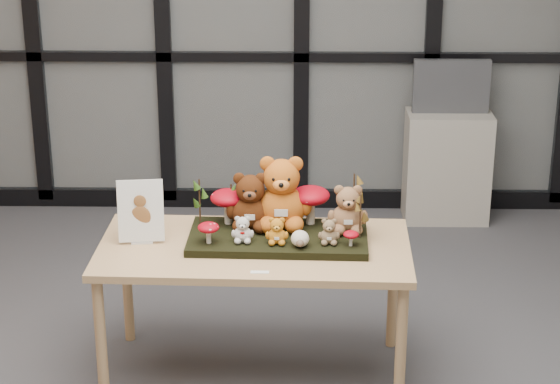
{
  "coord_description": "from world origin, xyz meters",
  "views": [
    {
      "loc": [
        0.41,
        -4.03,
        2.56
      ],
      "look_at": [
        0.35,
        0.21,
        0.96
      ],
      "focal_mm": 65.0,
      "sensor_mm": 36.0,
      "label": 1
    }
  ],
  "objects_px": {
    "diorama_tray": "(278,238)",
    "mushroom_front_right": "(351,238)",
    "cabinet": "(447,167)",
    "bear_brown_medium": "(250,198)",
    "mushroom_back_left": "(228,205)",
    "bear_pooh_yellow": "(281,188)",
    "mushroom_back_right": "(311,203)",
    "monitor": "(451,86)",
    "bear_small_yellow": "(277,229)",
    "bear_white_bow": "(243,228)",
    "sign_holder": "(141,214)",
    "display_table": "(254,259)",
    "plush_cream_hedgehog": "(300,238)",
    "bear_beige_small": "(329,230)",
    "bear_tan_back": "(348,206)",
    "mushroom_front_left": "(209,232)"
  },
  "relations": [
    {
      "from": "diorama_tray",
      "to": "mushroom_front_right",
      "type": "xyz_separation_m",
      "value": [
        0.33,
        -0.12,
        0.06
      ]
    },
    {
      "from": "cabinet",
      "to": "diorama_tray",
      "type": "bearing_deg",
      "value": -118.65
    },
    {
      "from": "bear_brown_medium",
      "to": "mushroom_back_left",
      "type": "height_order",
      "value": "bear_brown_medium"
    },
    {
      "from": "bear_pooh_yellow",
      "to": "mushroom_back_left",
      "type": "bearing_deg",
      "value": 176.3
    },
    {
      "from": "mushroom_back_right",
      "to": "monitor",
      "type": "height_order",
      "value": "monitor"
    },
    {
      "from": "bear_small_yellow",
      "to": "bear_brown_medium",
      "type": "bearing_deg",
      "value": 126.29
    },
    {
      "from": "bear_white_bow",
      "to": "cabinet",
      "type": "relative_size",
      "value": 0.19
    },
    {
      "from": "sign_holder",
      "to": "diorama_tray",
      "type": "bearing_deg",
      "value": -4.69
    },
    {
      "from": "bear_brown_medium",
      "to": "sign_holder",
      "type": "relative_size",
      "value": 1.0
    },
    {
      "from": "bear_pooh_yellow",
      "to": "bear_white_bow",
      "type": "distance_m",
      "value": 0.29
    },
    {
      "from": "display_table",
      "to": "cabinet",
      "type": "height_order",
      "value": "cabinet"
    },
    {
      "from": "diorama_tray",
      "to": "plush_cream_hedgehog",
      "type": "bearing_deg",
      "value": -51.17
    },
    {
      "from": "bear_beige_small",
      "to": "monitor",
      "type": "height_order",
      "value": "monitor"
    },
    {
      "from": "bear_pooh_yellow",
      "to": "mushroom_back_right",
      "type": "xyz_separation_m",
      "value": [
        0.14,
        0.03,
        -0.09
      ]
    },
    {
      "from": "bear_pooh_yellow",
      "to": "sign_holder",
      "type": "xyz_separation_m",
      "value": [
        -0.65,
        -0.13,
        -0.09
      ]
    },
    {
      "from": "bear_tan_back",
      "to": "sign_holder",
      "type": "distance_m",
      "value": 0.96
    },
    {
      "from": "bear_pooh_yellow",
      "to": "monitor",
      "type": "relative_size",
      "value": 0.77
    },
    {
      "from": "diorama_tray",
      "to": "display_table",
      "type": "bearing_deg",
      "value": -153.43
    },
    {
      "from": "bear_small_yellow",
      "to": "mushroom_front_left",
      "type": "xyz_separation_m",
      "value": [
        -0.31,
        -0.0,
        -0.01
      ]
    },
    {
      "from": "plush_cream_hedgehog",
      "to": "mushroom_front_right",
      "type": "xyz_separation_m",
      "value": [
        0.23,
        0.01,
        -0.0
      ]
    },
    {
      "from": "bear_tan_back",
      "to": "monitor",
      "type": "xyz_separation_m",
      "value": [
        0.75,
        1.93,
        0.07
      ]
    },
    {
      "from": "cabinet",
      "to": "monitor",
      "type": "distance_m",
      "value": 0.54
    },
    {
      "from": "bear_beige_small",
      "to": "mushroom_back_left",
      "type": "bearing_deg",
      "value": 155.99
    },
    {
      "from": "sign_holder",
      "to": "monitor",
      "type": "height_order",
      "value": "monitor"
    },
    {
      "from": "mushroom_front_right",
      "to": "mushroom_back_right",
      "type": "bearing_deg",
      "value": 124.28
    },
    {
      "from": "cabinet",
      "to": "display_table",
      "type": "bearing_deg",
      "value": -120.41
    },
    {
      "from": "bear_small_yellow",
      "to": "cabinet",
      "type": "height_order",
      "value": "bear_small_yellow"
    },
    {
      "from": "mushroom_front_right",
      "to": "sign_holder",
      "type": "xyz_separation_m",
      "value": [
        -0.96,
        0.11,
        0.07
      ]
    },
    {
      "from": "bear_small_yellow",
      "to": "mushroom_front_left",
      "type": "distance_m",
      "value": 0.31
    },
    {
      "from": "mushroom_front_left",
      "to": "bear_tan_back",
      "type": "bearing_deg",
      "value": 13.86
    },
    {
      "from": "bear_pooh_yellow",
      "to": "cabinet",
      "type": "bearing_deg",
      "value": 62.12
    },
    {
      "from": "mushroom_back_left",
      "to": "monitor",
      "type": "xyz_separation_m",
      "value": [
        1.31,
        1.85,
        0.1
      ]
    },
    {
      "from": "display_table",
      "to": "bear_small_yellow",
      "type": "relative_size",
      "value": 10.59
    },
    {
      "from": "monitor",
      "to": "bear_brown_medium",
      "type": "bearing_deg",
      "value": -122.42
    },
    {
      "from": "bear_beige_small",
      "to": "plush_cream_hedgehog",
      "type": "bearing_deg",
      "value": -161.96
    },
    {
      "from": "bear_white_bow",
      "to": "cabinet",
      "type": "distance_m",
      "value": 2.43
    },
    {
      "from": "display_table",
      "to": "monitor",
      "type": "bearing_deg",
      "value": 61.64
    },
    {
      "from": "display_table",
      "to": "cabinet",
      "type": "bearing_deg",
      "value": 61.41
    },
    {
      "from": "bear_white_bow",
      "to": "mushroom_back_right",
      "type": "bearing_deg",
      "value": 37.3
    },
    {
      "from": "bear_small_yellow",
      "to": "cabinet",
      "type": "bearing_deg",
      "value": 64.28
    },
    {
      "from": "bear_beige_small",
      "to": "mushroom_back_right",
      "type": "xyz_separation_m",
      "value": [
        -0.08,
        0.24,
        0.04
      ]
    },
    {
      "from": "plush_cream_hedgehog",
      "to": "mushroom_front_right",
      "type": "bearing_deg",
      "value": 4.33
    },
    {
      "from": "sign_holder",
      "to": "monitor",
      "type": "relative_size",
      "value": 0.61
    },
    {
      "from": "bear_brown_medium",
      "to": "mushroom_front_left",
      "type": "height_order",
      "value": "bear_brown_medium"
    },
    {
      "from": "bear_tan_back",
      "to": "bear_beige_small",
      "type": "relative_size",
      "value": 1.9
    },
    {
      "from": "display_table",
      "to": "plush_cream_hedgehog",
      "type": "bearing_deg",
      "value": -19.92
    },
    {
      "from": "bear_small_yellow",
      "to": "bear_white_bow",
      "type": "distance_m",
      "value": 0.16
    },
    {
      "from": "bear_tan_back",
      "to": "bear_white_bow",
      "type": "xyz_separation_m",
      "value": [
        -0.48,
        -0.14,
        -0.06
      ]
    },
    {
      "from": "mushroom_back_left",
      "to": "mushroom_front_right",
      "type": "xyz_separation_m",
      "value": [
        0.57,
        -0.26,
        -0.05
      ]
    },
    {
      "from": "mushroom_back_left",
      "to": "mushroom_back_right",
      "type": "height_order",
      "value": "mushroom_back_right"
    }
  ]
}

